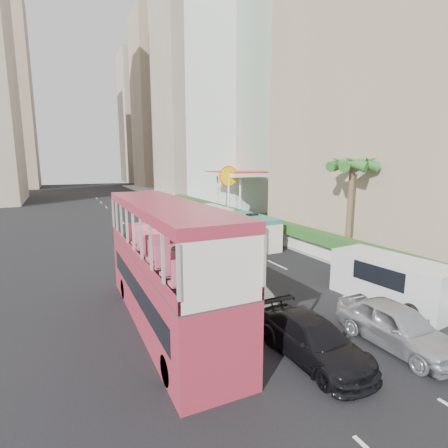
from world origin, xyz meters
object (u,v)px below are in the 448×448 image
panel_van_near (392,281)px  car_black (312,358)px  car_silver_lane_a (243,303)px  panel_van_far (214,217)px  minibus_near (221,234)px  car_silver_lane_b (395,346)px  van_asset (203,239)px  double_decker_bus (166,264)px  palm_tree (350,211)px  shell_station (243,195)px  minibus_far (252,231)px

panel_van_near → car_black: bearing=-166.5°
car_silver_lane_a → panel_van_far: (6.70, 18.78, 1.05)m
minibus_near → panel_van_near: size_ratio=1.16×
car_silver_lane_b → panel_van_far: 24.89m
car_black → panel_van_near: bearing=17.9°
van_asset → car_silver_lane_a: bearing=-98.3°
double_decker_bus → car_silver_lane_a: size_ratio=2.40×
double_decker_bus → van_asset: (7.28, 14.08, -2.53)m
double_decker_bus → palm_tree: bearing=16.2°
double_decker_bus → car_silver_lane_b: (6.98, -5.36, -2.53)m
panel_van_far → car_silver_lane_a: bearing=-110.9°
minibus_near → double_decker_bus: bearing=-136.1°
double_decker_bus → panel_van_near: size_ratio=2.01×
van_asset → shell_station: bearing=51.6°
car_silver_lane_b → van_asset: bearing=88.9°
panel_van_far → shell_station: shell_station is taller
minibus_far → car_silver_lane_b: bearing=-102.7°
car_silver_lane_a → minibus_far: size_ratio=0.82×
minibus_near → palm_tree: size_ratio=1.00×
car_black → car_silver_lane_a: bearing=87.7°
car_silver_lane_a → shell_station: (12.19, 22.53, 2.75)m
car_silver_lane_a → shell_station: bearing=70.0°
panel_van_far → palm_tree: palm_tree is taller
panel_van_near → shell_station: 26.17m
car_black → minibus_near: bearing=76.5°
double_decker_bus → panel_van_far: 21.99m
car_silver_lane_b → panel_van_near: (3.22, 2.90, 1.09)m
palm_tree → shell_station: (2.20, 19.00, -0.63)m
car_silver_lane_b → minibus_far: 15.92m
double_decker_bus → shell_station: 28.02m
panel_van_near → shell_station: bearing=71.5°
panel_van_far → shell_station: (5.49, 3.75, 1.70)m
double_decker_bus → shell_station: (16.00, 23.00, 0.22)m
car_silver_lane_b → palm_tree: (6.82, 9.36, 3.38)m
double_decker_bus → minibus_near: 11.65m
double_decker_bus → van_asset: size_ratio=2.32×
minibus_far → car_silver_lane_a: bearing=-124.1°
car_silver_lane_b → panel_van_near: size_ratio=0.86×
car_silver_lane_a → van_asset: (3.46, 13.61, 0.00)m
minibus_near → shell_station: bearing=45.7°
car_silver_lane_b → panel_van_near: 4.47m
car_silver_lane_b → van_asset: size_ratio=0.99×
double_decker_bus → panel_van_far: bearing=61.4°
minibus_near → panel_van_near: bearing=-84.1°
car_silver_lane_a → van_asset: car_silver_lane_a is taller
double_decker_bus → car_black: size_ratio=2.30×
car_black → shell_station: size_ratio=0.60×
car_silver_lane_a → palm_tree: 11.12m
car_silver_lane_a → minibus_near: minibus_near is taller
double_decker_bus → minibus_far: double_decker_bus is taller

